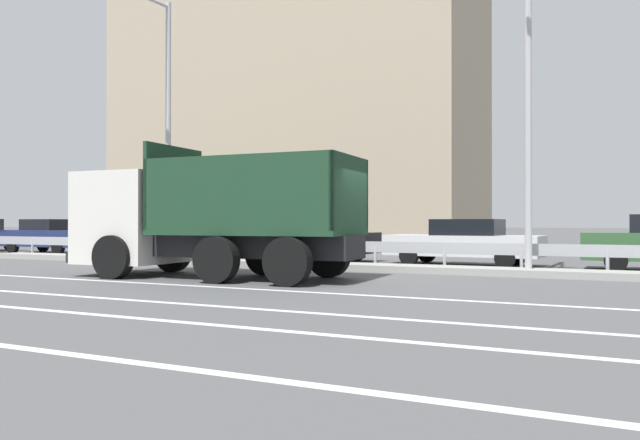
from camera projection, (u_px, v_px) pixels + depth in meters
ground_plane at (356, 280)px, 14.44m from camera, size 320.00×320.00×0.00m
lane_strip_0 at (169, 284)px, 13.45m from camera, size 56.98×0.16×0.01m
lane_strip_1 at (81, 296)px, 11.26m from camera, size 56.98×0.16×0.01m
lane_strip_2 at (5, 307)px, 9.89m from camera, size 56.98×0.16×0.01m
median_island at (397, 268)px, 17.08m from camera, size 31.34×1.10×0.18m
median_guardrail at (409, 249)px, 18.02m from camera, size 56.98×0.09×0.78m
dump_truck at (183, 224)px, 15.46m from camera, size 7.29×2.99×3.25m
median_road_sign at (211, 223)px, 19.80m from camera, size 0.81×0.16×2.47m
street_lamp_1 at (163, 116)px, 20.42m from camera, size 0.71×2.69×8.64m
street_lamp_2 at (528, 36)px, 15.49m from camera, size 0.71×2.75×10.84m
parked_car_1 at (50, 236)px, 27.33m from camera, size 4.46×1.82×1.49m
parked_car_2 at (170, 237)px, 24.93m from camera, size 4.08×2.04×1.53m
parked_car_3 at (308, 239)px, 21.99m from camera, size 4.95×2.03×1.52m
parked_car_4 at (464, 242)px, 19.58m from camera, size 4.89×2.06×1.45m
background_building_0 at (298, 119)px, 33.98m from camera, size 19.13×8.83×13.98m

